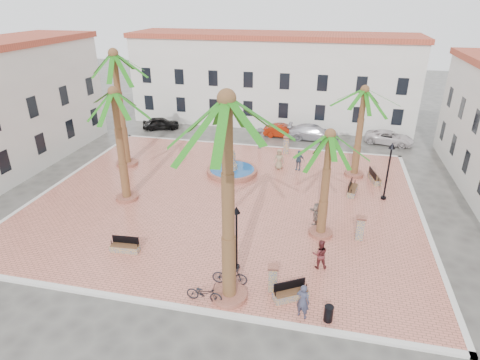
# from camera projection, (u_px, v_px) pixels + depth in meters

# --- Properties ---
(ground) EXTENTS (120.00, 120.00, 0.00)m
(ground) POSITION_uv_depth(u_px,v_px,m) (226.00, 199.00, 28.31)
(ground) COLOR #56544F
(ground) RESTS_ON ground
(plaza) EXTENTS (26.00, 22.00, 0.15)m
(plaza) POSITION_uv_depth(u_px,v_px,m) (226.00, 198.00, 28.28)
(plaza) COLOR #D2745F
(plaza) RESTS_ON ground
(kerb_n) EXTENTS (26.30, 0.30, 0.16)m
(kerb_n) POSITION_uv_depth(u_px,v_px,m) (255.00, 146.00, 38.01)
(kerb_n) COLOR silver
(kerb_n) RESTS_ON ground
(kerb_s) EXTENTS (26.30, 0.30, 0.16)m
(kerb_s) POSITION_uv_depth(u_px,v_px,m) (167.00, 305.00, 18.54)
(kerb_s) COLOR silver
(kerb_s) RESTS_ON ground
(kerb_e) EXTENTS (0.30, 22.30, 0.16)m
(kerb_e) POSITION_uv_depth(u_px,v_px,m) (422.00, 219.00, 25.67)
(kerb_e) COLOR silver
(kerb_e) RESTS_ON ground
(kerb_w) EXTENTS (0.30, 22.30, 0.16)m
(kerb_w) POSITION_uv_depth(u_px,v_px,m) (63.00, 181.00, 30.88)
(kerb_w) COLOR silver
(kerb_w) RESTS_ON ground
(building_north) EXTENTS (30.40, 7.40, 9.50)m
(building_north) POSITION_uv_depth(u_px,v_px,m) (271.00, 78.00, 44.00)
(building_north) COLOR silver
(building_north) RESTS_ON ground
(fountain) EXTENTS (4.00, 4.00, 2.07)m
(fountain) POSITION_uv_depth(u_px,v_px,m) (232.00, 170.00, 31.90)
(fountain) COLOR #A85D4A
(fountain) RESTS_ON plaza
(palm_nw) EXTENTS (5.76, 5.76, 9.41)m
(palm_nw) POSITION_uv_depth(u_px,v_px,m) (115.00, 67.00, 30.32)
(palm_nw) COLOR #A85D4A
(palm_nw) RESTS_ON plaza
(palm_sw) EXTENTS (4.99, 4.99, 7.86)m
(palm_sw) POSITION_uv_depth(u_px,v_px,m) (115.00, 105.00, 25.24)
(palm_sw) COLOR #A85D4A
(palm_sw) RESTS_ON plaza
(palm_s) EXTENTS (5.53, 5.53, 9.85)m
(palm_s) POSITION_uv_depth(u_px,v_px,m) (227.00, 124.00, 15.36)
(palm_s) COLOR #A85D4A
(palm_s) RESTS_ON plaza
(palm_e) EXTENTS (4.59, 4.59, 6.56)m
(palm_e) POSITION_uv_depth(u_px,v_px,m) (329.00, 147.00, 21.60)
(palm_e) COLOR #A85D4A
(palm_e) RESTS_ON plaza
(palm_ne) EXTENTS (4.85, 4.85, 7.10)m
(palm_ne) POSITION_uv_depth(u_px,v_px,m) (364.00, 100.00, 29.21)
(palm_ne) COLOR #A85D4A
(palm_ne) RESTS_ON plaza
(bench_s) EXTENTS (1.66, 0.60, 0.86)m
(bench_s) POSITION_uv_depth(u_px,v_px,m) (125.00, 247.00, 22.23)
(bench_s) COLOR gray
(bench_s) RESTS_ON plaza
(bench_se) EXTENTS (1.71, 1.30, 0.89)m
(bench_se) POSITION_uv_depth(u_px,v_px,m) (291.00, 294.00, 18.74)
(bench_se) COLOR gray
(bench_se) RESTS_ON plaza
(bench_e) EXTENTS (0.85, 1.83, 0.93)m
(bench_e) POSITION_uv_depth(u_px,v_px,m) (352.00, 190.00, 28.71)
(bench_e) COLOR gray
(bench_e) RESTS_ON plaza
(bench_ne) EXTENTS (0.92, 1.85, 0.94)m
(bench_ne) POSITION_uv_depth(u_px,v_px,m) (374.00, 178.00, 30.55)
(bench_ne) COLOR gray
(bench_ne) RESTS_ON plaza
(lamppost_s) EXTENTS (0.40, 0.40, 3.65)m
(lamppost_s) POSITION_uv_depth(u_px,v_px,m) (236.00, 227.00, 19.93)
(lamppost_s) COLOR black
(lamppost_s) RESTS_ON plaza
(lamppost_e) EXTENTS (0.45, 0.45, 4.16)m
(lamppost_e) POSITION_uv_depth(u_px,v_px,m) (390.00, 161.00, 26.87)
(lamppost_e) COLOR black
(lamppost_e) RESTS_ON plaza
(bollard_se) EXTENTS (0.58, 0.58, 1.40)m
(bollard_se) POSITION_uv_depth(u_px,v_px,m) (273.00, 278.00, 19.10)
(bollard_se) COLOR gray
(bollard_se) RESTS_ON plaza
(bollard_n) EXTENTS (0.56, 0.56, 1.56)m
(bollard_n) POSITION_uv_depth(u_px,v_px,m) (286.00, 145.00, 35.73)
(bollard_n) COLOR gray
(bollard_n) RESTS_ON plaza
(bollard_e) EXTENTS (0.53, 0.53, 1.48)m
(bollard_e) POSITION_uv_depth(u_px,v_px,m) (360.00, 228.00, 23.12)
(bollard_e) COLOR gray
(bollard_e) RESTS_ON plaza
(litter_bin) EXTENTS (0.40, 0.40, 0.78)m
(litter_bin) POSITION_uv_depth(u_px,v_px,m) (329.00, 314.00, 17.41)
(litter_bin) COLOR black
(litter_bin) RESTS_ON plaza
(cyclist_a) EXTENTS (0.74, 0.63, 1.72)m
(cyclist_a) POSITION_uv_depth(u_px,v_px,m) (303.00, 301.00, 17.44)
(cyclist_a) COLOR #37384E
(cyclist_a) RESTS_ON plaza
(bicycle_a) EXTENTS (1.76, 0.69, 0.91)m
(bicycle_a) POSITION_uv_depth(u_px,v_px,m) (204.00, 293.00, 18.52)
(bicycle_a) COLOR black
(bicycle_a) RESTS_ON plaza
(cyclist_b) EXTENTS (0.88, 0.74, 1.64)m
(cyclist_b) POSITION_uv_depth(u_px,v_px,m) (320.00, 254.00, 20.67)
(cyclist_b) COLOR #582124
(cyclist_b) RESTS_ON plaza
(bicycle_b) EXTENTS (1.79, 0.59, 1.06)m
(bicycle_b) POSITION_uv_depth(u_px,v_px,m) (230.00, 275.00, 19.56)
(bicycle_b) COLOR black
(bicycle_b) RESTS_ON plaza
(pedestrian_fountain_a) EXTENTS (0.86, 0.59, 1.70)m
(pedestrian_fountain_a) POSITION_uv_depth(u_px,v_px,m) (279.00, 159.00, 32.48)
(pedestrian_fountain_a) COLOR #947F5E
(pedestrian_fountain_a) RESTS_ON plaza
(pedestrian_fountain_b) EXTENTS (1.03, 0.55, 1.68)m
(pedestrian_fountain_b) POSITION_uv_depth(u_px,v_px,m) (298.00, 160.00, 32.35)
(pedestrian_fountain_b) COLOR #3B4D63
(pedestrian_fountain_b) RESTS_ON plaza
(pedestrian_north) EXTENTS (0.81, 1.31, 1.95)m
(pedestrian_north) POSITION_uv_depth(u_px,v_px,m) (260.00, 138.00, 36.93)
(pedestrian_north) COLOR #504F54
(pedestrian_north) RESTS_ON plaza
(pedestrian_east) EXTENTS (0.98, 1.56, 1.61)m
(pedestrian_east) POSITION_uv_depth(u_px,v_px,m) (316.00, 215.00, 24.36)
(pedestrian_east) COLOR gray
(pedestrian_east) RESTS_ON plaza
(car_black) EXTENTS (4.11, 2.82, 1.30)m
(car_black) POSITION_uv_depth(u_px,v_px,m) (161.00, 123.00, 42.80)
(car_black) COLOR black
(car_black) RESTS_ON ground
(car_red) EXTENTS (3.95, 1.53, 1.28)m
(car_red) POSITION_uv_depth(u_px,v_px,m) (283.00, 131.00, 40.40)
(car_red) COLOR #951D08
(car_red) RESTS_ON ground
(car_silver) EXTENTS (5.06, 2.09, 1.46)m
(car_silver) POSITION_uv_depth(u_px,v_px,m) (313.00, 132.00, 39.71)
(car_silver) COLOR silver
(car_silver) RESTS_ON ground
(car_white) EXTENTS (4.85, 3.01, 1.25)m
(car_white) POSITION_uv_depth(u_px,v_px,m) (389.00, 138.00, 38.56)
(car_white) COLOR silver
(car_white) RESTS_ON ground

